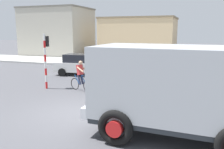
# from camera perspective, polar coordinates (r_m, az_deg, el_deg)

# --- Properties ---
(ground_plane) EXTENTS (120.00, 120.00, 0.00)m
(ground_plane) POSITION_cam_1_polar(r_m,az_deg,el_deg) (10.41, -8.26, -8.64)
(ground_plane) COLOR #4C4C51
(sidewalk_far) EXTENTS (80.00, 5.00, 0.16)m
(sidewalk_far) POSITION_cam_1_polar(r_m,az_deg,el_deg) (23.56, 8.04, 2.26)
(sidewalk_far) COLOR #ADADA8
(sidewalk_far) RESTS_ON ground
(truck_foreground) EXTENTS (5.50, 2.98, 2.90)m
(truck_foreground) POSITION_cam_1_polar(r_m,az_deg,el_deg) (7.76, 15.22, -2.70)
(truck_foreground) COLOR #B2B7BC
(truck_foreground) RESTS_ON ground
(cyclist) EXTENTS (1.63, 0.73, 1.72)m
(cyclist) POSITION_cam_1_polar(r_m,az_deg,el_deg) (13.61, -7.39, -0.33)
(cyclist) COLOR black
(cyclist) RESTS_ON ground
(traffic_light_pole) EXTENTS (0.24, 0.43, 3.20)m
(traffic_light_pole) POSITION_cam_1_polar(r_m,az_deg,el_deg) (14.50, -15.38, 4.85)
(traffic_light_pole) COLOR red
(traffic_light_pole) RESTS_ON ground
(car_red_near) EXTENTS (4.16, 2.21, 1.60)m
(car_red_near) POSITION_cam_1_polar(r_m,az_deg,el_deg) (18.54, -7.29, 2.38)
(car_red_near) COLOR white
(car_red_near) RESTS_ON ground
(building_corner_left) EXTENTS (8.31, 6.81, 6.34)m
(building_corner_left) POSITION_cam_1_polar(r_m,az_deg,el_deg) (34.03, -12.65, 9.81)
(building_corner_left) COLOR #B2AD9E
(building_corner_left) RESTS_ON ground
(building_mid_block) EXTENTS (9.08, 6.34, 4.96)m
(building_mid_block) POSITION_cam_1_polar(r_m,az_deg,el_deg) (31.07, 6.35, 8.69)
(building_mid_block) COLOR #D1B284
(building_mid_block) RESTS_ON ground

